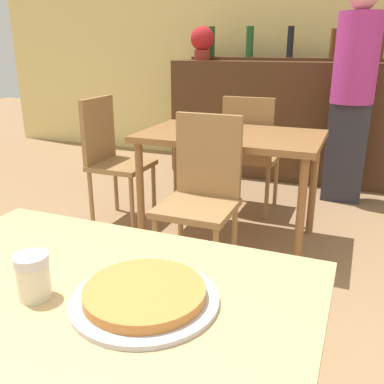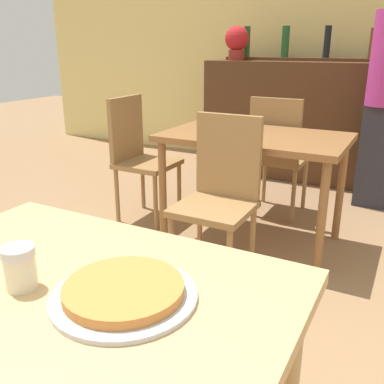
% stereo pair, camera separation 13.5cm
% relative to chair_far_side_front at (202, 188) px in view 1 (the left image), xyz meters
% --- Properties ---
extents(wall_back, '(8.00, 0.05, 2.80)m').
position_rel_chair_far_side_front_xyz_m(wall_back, '(0.23, 2.73, 0.87)').
color(wall_back, '#EAD684').
rests_on(wall_back, ground_plane).
extents(dining_table_near, '(1.07, 0.86, 0.73)m').
position_rel_chair_far_side_front_xyz_m(dining_table_near, '(0.23, -1.46, 0.13)').
color(dining_table_near, tan).
rests_on(dining_table_near, ground_plane).
extents(dining_table_far, '(1.15, 0.71, 0.74)m').
position_rel_chair_far_side_front_xyz_m(dining_table_far, '(0.00, 0.52, 0.13)').
color(dining_table_far, brown).
rests_on(dining_table_far, ground_plane).
extents(bar_counter, '(2.60, 0.56, 1.13)m').
position_rel_chair_far_side_front_xyz_m(bar_counter, '(0.23, 2.22, 0.04)').
color(bar_counter, '#4C2D19').
rests_on(bar_counter, ground_plane).
extents(bar_back_shelf, '(2.39, 0.24, 0.33)m').
position_rel_chair_far_side_front_xyz_m(bar_back_shelf, '(0.23, 2.36, 0.67)').
color(bar_back_shelf, '#4C2D19').
rests_on(bar_back_shelf, bar_counter).
extents(chair_far_side_front, '(0.40, 0.40, 0.92)m').
position_rel_chair_far_side_front_xyz_m(chair_far_side_front, '(0.00, 0.00, 0.00)').
color(chair_far_side_front, olive).
rests_on(chair_far_side_front, ground_plane).
extents(chair_far_side_back, '(0.40, 0.40, 0.92)m').
position_rel_chair_far_side_front_xyz_m(chair_far_side_back, '(0.00, 1.04, 0.00)').
color(chair_far_side_back, olive).
rests_on(chair_far_side_back, ground_plane).
extents(chair_far_side_left, '(0.40, 0.40, 0.92)m').
position_rel_chair_far_side_front_xyz_m(chair_far_side_left, '(-0.91, 0.52, 0.00)').
color(chair_far_side_left, olive).
rests_on(chair_far_side_left, ground_plane).
extents(pizza_tray, '(0.33, 0.33, 0.04)m').
position_rel_chair_far_side_front_xyz_m(pizza_tray, '(0.38, -1.38, 0.22)').
color(pizza_tray, '#B7B7BC').
rests_on(pizza_tray, dining_table_near).
extents(cheese_shaker, '(0.08, 0.08, 0.10)m').
position_rel_chair_far_side_front_xyz_m(cheese_shaker, '(0.14, -1.45, 0.26)').
color(cheese_shaker, beige).
rests_on(cheese_shaker, dining_table_near).
extents(person_standing, '(0.34, 0.34, 1.74)m').
position_rel_chair_far_side_front_xyz_m(person_standing, '(0.67, 1.64, 0.42)').
color(person_standing, '#2D2D38').
rests_on(person_standing, ground_plane).
extents(potted_plant, '(0.24, 0.24, 0.33)m').
position_rel_chair_far_side_front_xyz_m(potted_plant, '(-0.82, 2.17, 0.79)').
color(potted_plant, maroon).
rests_on(potted_plant, bar_counter).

